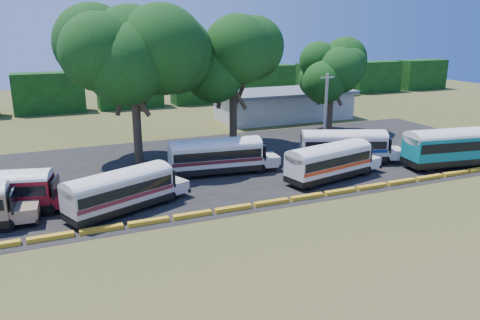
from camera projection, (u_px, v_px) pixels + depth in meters
name	position (u px, v px, depth m)	size (l,w,h in m)	color
ground	(258.00, 212.00, 32.64)	(160.00, 160.00, 0.00)	#3E4D19
asphalt_strip	(213.00, 166.00, 43.63)	(64.00, 24.00, 0.02)	black
curb	(253.00, 205.00, 33.48)	(53.70, 0.45, 0.30)	gold
terminal_building	(284.00, 104.00, 65.41)	(19.00, 9.00, 4.00)	beige
treeline_backdrop	(130.00, 89.00, 74.29)	(130.00, 4.00, 6.00)	#11330E
bus_cream_west	(122.00, 189.00, 32.20)	(9.40, 5.71, 3.04)	black
bus_cream_east	(218.00, 154.00, 40.66)	(9.96, 3.53, 3.20)	black
bus_white_red	(330.00, 160.00, 39.03)	(9.83, 4.33, 3.14)	black
bus_white_blue	(345.00, 144.00, 44.15)	(9.82, 5.76, 3.17)	black
bus_teal	(455.00, 145.00, 42.73)	(11.26, 4.27, 3.61)	black
tree_west	(132.00, 51.00, 41.81)	(10.88, 10.88, 14.47)	#39291C
tree_center	(233.00, 55.00, 47.61)	(9.12, 9.12, 13.09)	#39291C
tree_east	(332.00, 67.00, 55.60)	(6.99, 6.99, 10.49)	#39291C
utility_pole	(326.00, 110.00, 49.11)	(1.60, 0.30, 7.86)	gray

